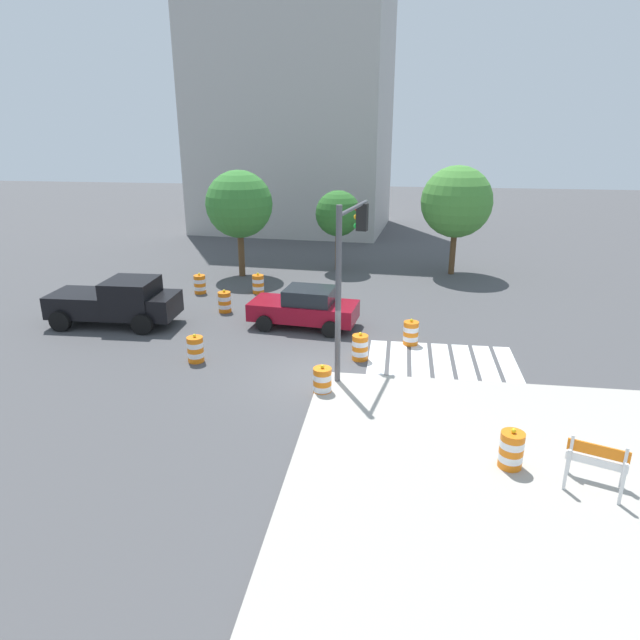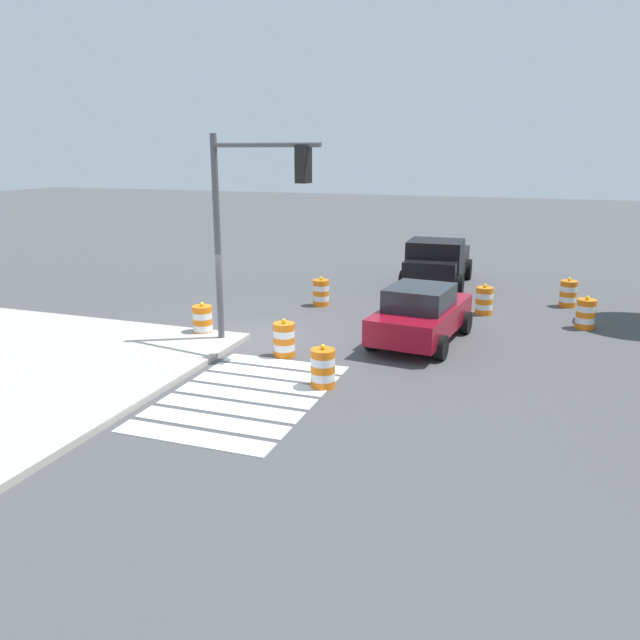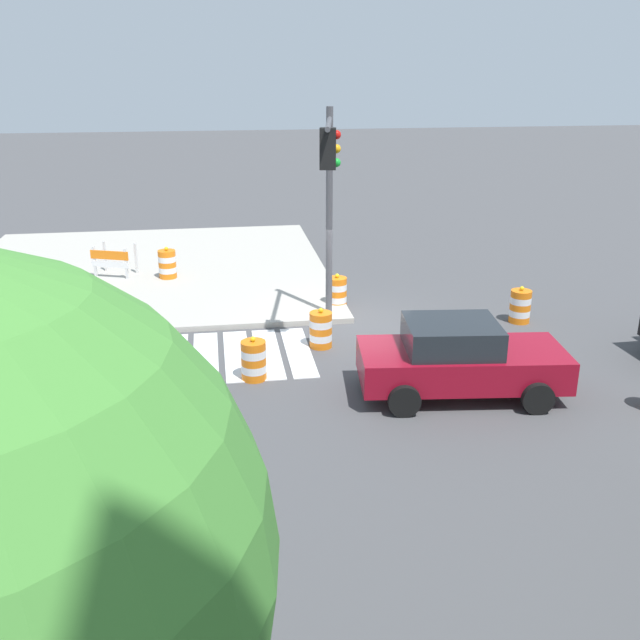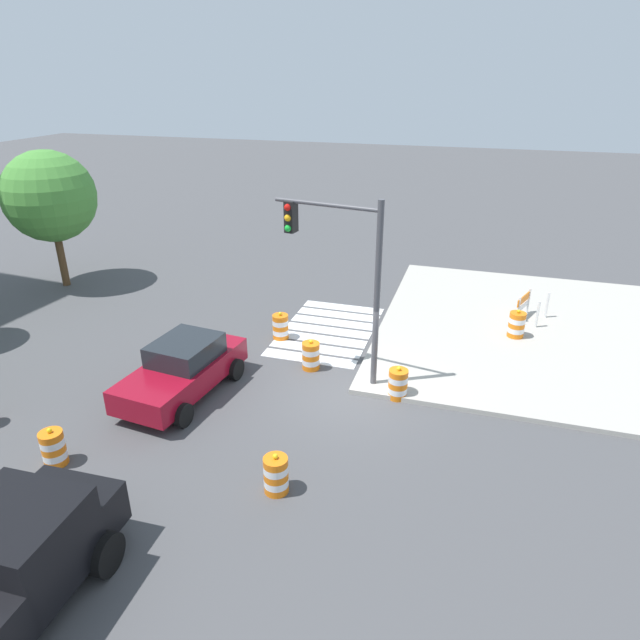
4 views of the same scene
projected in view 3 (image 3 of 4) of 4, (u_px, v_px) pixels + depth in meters
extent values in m
plane|color=#474749|center=(354.00, 323.00, 19.44)|extent=(120.00, 120.00, 0.00)
cube|color=#ADA89E|center=(146.00, 270.00, 24.15)|extent=(12.00, 12.00, 0.15)
cube|color=silver|center=(298.00, 352.00, 17.51)|extent=(0.60, 3.20, 0.02)
cube|color=silver|center=(268.00, 353.00, 17.41)|extent=(0.60, 3.20, 0.02)
cube|color=silver|center=(237.00, 355.00, 17.30)|extent=(0.60, 3.20, 0.02)
cube|color=silver|center=(206.00, 357.00, 17.20)|extent=(0.60, 3.20, 0.02)
cube|color=silver|center=(174.00, 359.00, 17.09)|extent=(0.60, 3.20, 0.02)
cube|color=silver|center=(142.00, 361.00, 16.99)|extent=(0.60, 3.20, 0.02)
cube|color=silver|center=(109.00, 362.00, 16.88)|extent=(0.60, 3.20, 0.02)
cube|color=maroon|center=(461.00, 364.00, 15.08)|extent=(4.47, 2.29, 0.70)
cube|color=#1E2328|center=(452.00, 336.00, 14.85)|extent=(2.06, 1.80, 0.60)
cylinder|color=black|center=(510.00, 361.00, 16.15)|extent=(0.68, 0.31, 0.66)
cylinder|color=black|center=(537.00, 398.00, 14.36)|extent=(0.68, 0.31, 0.66)
cylinder|color=black|center=(391.00, 363.00, 16.04)|extent=(0.68, 0.31, 0.66)
cylinder|color=black|center=(404.00, 401.00, 14.26)|extent=(0.68, 0.31, 0.66)
cylinder|color=orange|center=(519.00, 319.00, 19.52)|extent=(0.56, 0.56, 0.18)
cylinder|color=white|center=(520.00, 313.00, 19.46)|extent=(0.56, 0.56, 0.18)
cylinder|color=orange|center=(520.00, 306.00, 19.40)|extent=(0.56, 0.56, 0.18)
cylinder|color=white|center=(521.00, 300.00, 19.34)|extent=(0.56, 0.56, 0.18)
cylinder|color=orange|center=(521.00, 294.00, 19.28)|extent=(0.56, 0.56, 0.18)
sphere|color=yellow|center=(522.00, 288.00, 19.23)|extent=(0.12, 0.12, 0.12)
cylinder|color=orange|center=(337.00, 305.00, 20.67)|extent=(0.56, 0.56, 0.18)
cylinder|color=white|center=(337.00, 299.00, 20.61)|extent=(0.56, 0.56, 0.18)
cylinder|color=orange|center=(337.00, 293.00, 20.55)|extent=(0.56, 0.56, 0.18)
cylinder|color=white|center=(337.00, 287.00, 20.49)|extent=(0.56, 0.56, 0.18)
cylinder|color=orange|center=(337.00, 281.00, 20.43)|extent=(0.56, 0.56, 0.18)
sphere|color=yellow|center=(337.00, 276.00, 20.38)|extent=(0.12, 0.12, 0.12)
cylinder|color=orange|center=(321.00, 343.00, 17.82)|extent=(0.56, 0.56, 0.18)
cylinder|color=white|center=(321.00, 337.00, 17.75)|extent=(0.56, 0.56, 0.18)
cylinder|color=orange|center=(321.00, 330.00, 17.69)|extent=(0.56, 0.56, 0.18)
cylinder|color=white|center=(321.00, 323.00, 17.63)|extent=(0.56, 0.56, 0.18)
cylinder|color=orange|center=(321.00, 316.00, 17.57)|extent=(0.56, 0.56, 0.18)
sphere|color=yellow|center=(321.00, 310.00, 17.52)|extent=(0.12, 0.12, 0.12)
cylinder|color=orange|center=(254.00, 375.00, 16.00)|extent=(0.56, 0.56, 0.18)
cylinder|color=white|center=(254.00, 368.00, 15.93)|extent=(0.56, 0.56, 0.18)
cylinder|color=orange|center=(254.00, 360.00, 15.87)|extent=(0.56, 0.56, 0.18)
cylinder|color=white|center=(253.00, 353.00, 15.81)|extent=(0.56, 0.56, 0.18)
cylinder|color=orange|center=(253.00, 345.00, 15.75)|extent=(0.56, 0.56, 0.18)
sphere|color=yellow|center=(253.00, 339.00, 15.70)|extent=(0.12, 0.12, 0.12)
cylinder|color=orange|center=(168.00, 275.00, 23.03)|extent=(0.56, 0.56, 0.18)
cylinder|color=white|center=(168.00, 270.00, 22.96)|extent=(0.56, 0.56, 0.18)
cylinder|color=orange|center=(167.00, 264.00, 22.90)|extent=(0.56, 0.56, 0.18)
cylinder|color=white|center=(167.00, 259.00, 22.84)|extent=(0.56, 0.56, 0.18)
cylinder|color=orange|center=(167.00, 253.00, 22.78)|extent=(0.56, 0.56, 0.18)
sphere|color=yellow|center=(166.00, 249.00, 22.73)|extent=(0.12, 0.12, 0.12)
cube|color=silver|center=(126.00, 264.00, 22.78)|extent=(0.09, 0.09, 1.00)
cube|color=silver|center=(136.00, 258.00, 23.42)|extent=(0.09, 0.09, 1.00)
cube|color=silver|center=(95.00, 262.00, 23.00)|extent=(0.09, 0.09, 1.00)
cube|color=silver|center=(105.00, 256.00, 23.64)|extent=(0.09, 0.09, 1.00)
cube|color=orange|center=(109.00, 255.00, 22.78)|extent=(1.23, 0.50, 0.28)
cube|color=white|center=(110.00, 264.00, 22.89)|extent=(1.23, 0.50, 0.20)
cylinder|color=#4C4C51|center=(329.00, 214.00, 18.93)|extent=(0.18, 0.18, 5.50)
cylinder|color=#4C4C51|center=(329.00, 124.00, 16.59)|extent=(0.68, 3.17, 0.12)
cube|color=black|center=(328.00, 149.00, 15.69)|extent=(0.40, 0.34, 0.90)
sphere|color=red|center=(337.00, 135.00, 15.59)|extent=(0.20, 0.20, 0.20)
sphere|color=#F2A514|center=(336.00, 149.00, 15.69)|extent=(0.20, 0.20, 0.20)
sphere|color=green|center=(336.00, 163.00, 15.79)|extent=(0.20, 0.20, 0.20)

